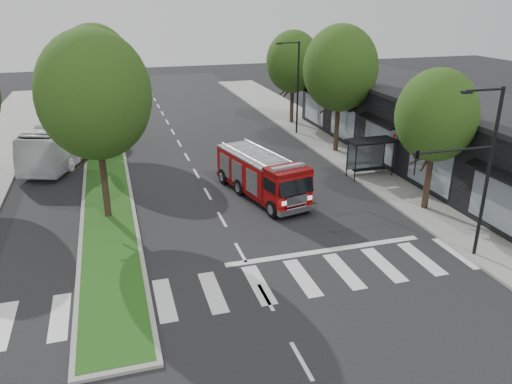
{
  "coord_description": "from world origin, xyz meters",
  "views": [
    {
      "loc": [
        -5.35,
        -20.58,
        11.47
      ],
      "look_at": [
        1.68,
        3.05,
        1.8
      ],
      "focal_mm": 35.0,
      "sensor_mm": 36.0,
      "label": 1
    }
  ],
  "objects": [
    {
      "name": "city_bus",
      "position": [
        -8.5,
        18.24,
        1.61
      ],
      "size": [
        6.37,
        11.77,
        3.21
      ],
      "primitive_type": "imported",
      "rotation": [
        0.0,
        0.0,
        -0.34
      ],
      "color": "silver",
      "rests_on": "ground"
    },
    {
      "name": "tree_right_near",
      "position": [
        11.5,
        2.0,
        5.51
      ],
      "size": [
        4.4,
        4.4,
        8.05
      ],
      "color": "black",
      "rests_on": "ground"
    },
    {
      "name": "tree_median_far",
      "position": [
        -6.0,
        20.0,
        6.49
      ],
      "size": [
        5.6,
        5.6,
        9.72
      ],
      "color": "black",
      "rests_on": "ground"
    },
    {
      "name": "bus_shelter",
      "position": [
        11.2,
        8.15,
        2.04
      ],
      "size": [
        3.2,
        1.6,
        2.61
      ],
      "color": "black",
      "rests_on": "ground"
    },
    {
      "name": "fire_engine",
      "position": [
        3.13,
        6.71,
        1.34
      ],
      "size": [
        4.15,
        8.41,
        2.8
      ],
      "rotation": [
        0.0,
        0.0,
        0.23
      ],
      "color": "#5D0505",
      "rests_on": "ground"
    },
    {
      "name": "storefront_row",
      "position": [
        17.0,
        10.0,
        2.5
      ],
      "size": [
        8.0,
        30.0,
        5.0
      ],
      "primitive_type": "cube",
      "color": "black",
      "rests_on": "ground"
    },
    {
      "name": "median",
      "position": [
        -6.0,
        18.0,
        0.08
      ],
      "size": [
        3.0,
        50.0,
        0.15
      ],
      "color": "gray",
      "rests_on": "ground"
    },
    {
      "name": "tree_right_far",
      "position": [
        11.5,
        24.0,
        5.84
      ],
      "size": [
        5.0,
        5.0,
        8.73
      ],
      "color": "black",
      "rests_on": "ground"
    },
    {
      "name": "sidewalk_right",
      "position": [
        12.5,
        10.0,
        0.07
      ],
      "size": [
        5.0,
        80.0,
        0.15
      ],
      "primitive_type": "cube",
      "color": "gray",
      "rests_on": "ground"
    },
    {
      "name": "tree_right_mid",
      "position": [
        11.5,
        14.0,
        6.49
      ],
      "size": [
        5.6,
        5.6,
        9.72
      ],
      "color": "black",
      "rests_on": "ground"
    },
    {
      "name": "streetlight_right_far",
      "position": [
        10.35,
        20.0,
        4.48
      ],
      "size": [
        2.11,
        0.2,
        8.0
      ],
      "color": "black",
      "rests_on": "ground"
    },
    {
      "name": "tree_median_near",
      "position": [
        -6.0,
        6.0,
        6.81
      ],
      "size": [
        5.8,
        5.8,
        10.16
      ],
      "color": "black",
      "rests_on": "ground"
    },
    {
      "name": "streetlight_right_near",
      "position": [
        9.61,
        -3.5,
        4.67
      ],
      "size": [
        4.08,
        0.22,
        8.0
      ],
      "color": "black",
      "rests_on": "ground"
    },
    {
      "name": "ground",
      "position": [
        0.0,
        0.0,
        0.0
      ],
      "size": [
        140.0,
        140.0,
        0.0
      ],
      "primitive_type": "plane",
      "color": "black",
      "rests_on": "ground"
    }
  ]
}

